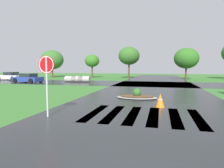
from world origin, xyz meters
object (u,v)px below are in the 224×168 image
median_island (137,96)px  drainage_pipe_stack (77,79)px  traffic_cone (160,100)px  car_blue_compact (28,78)px  car_white_sedan (10,76)px  stop_sign (47,72)px

median_island → drainage_pipe_stack: bearing=128.2°
drainage_pipe_stack → traffic_cone: bearing=-53.2°
median_island → car_blue_compact: bearing=147.8°
median_island → traffic_cone: bearing=-60.3°
drainage_pipe_stack → median_island: bearing=-51.8°
car_white_sedan → car_blue_compact: size_ratio=1.01×
car_white_sedan → traffic_cone: size_ratio=5.61×
median_island → drainage_pipe_stack: 15.96m
stop_sign → car_blue_compact: size_ratio=0.64×
median_island → traffic_cone: 3.14m
car_white_sedan → traffic_cone: 29.44m
median_island → car_white_sedan: size_ratio=0.67×
car_blue_compact → traffic_cone: (17.66, -12.85, -0.22)m
stop_sign → car_blue_compact: stop_sign is taller
drainage_pipe_stack → stop_sign: bearing=-70.0°
car_blue_compact → drainage_pipe_stack: bearing=-153.1°
car_white_sedan → traffic_cone: bearing=148.0°
drainage_pipe_stack → traffic_cone: 19.06m
stop_sign → drainage_pipe_stack: size_ratio=0.72×
median_island → car_blue_compact: 19.03m
median_island → car_blue_compact: car_blue_compact is taller
stop_sign → car_white_sedan: 28.02m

